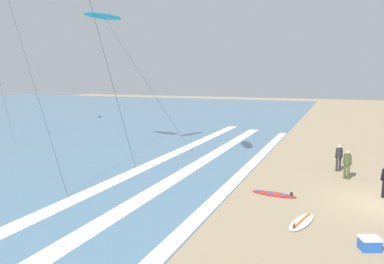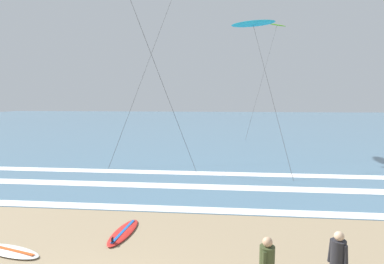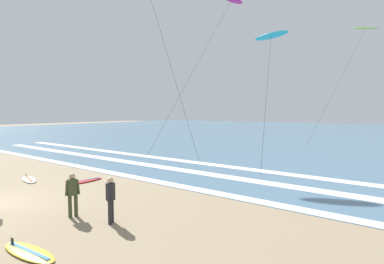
{
  "view_description": "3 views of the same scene",
  "coord_description": "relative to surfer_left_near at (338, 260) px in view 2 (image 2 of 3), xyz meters",
  "views": [
    {
      "loc": [
        -16.77,
        2.18,
        5.51
      ],
      "look_at": [
        0.58,
        9.39,
        2.59
      ],
      "focal_mm": 32.93,
      "sensor_mm": 36.0,
      "label": 1
    },
    {
      "loc": [
        2.74,
        -4.58,
        4.48
      ],
      "look_at": [
        1.44,
        8.74,
        2.98
      ],
      "focal_mm": 28.12,
      "sensor_mm": 36.0,
      "label": 2
    },
    {
      "loc": [
        13.01,
        -4.04,
        3.81
      ],
      "look_at": [
        1.52,
        12.05,
        2.38
      ],
      "focal_mm": 26.21,
      "sensor_mm": 36.0,
      "label": 3
    }
  ],
  "objects": [
    {
      "name": "ocean_surface",
      "position": [
        -5.32,
        49.72,
        -0.95
      ],
      "size": [
        140.0,
        90.0,
        0.01
      ],
      "primitive_type": "cube",
      "color": "slate",
      "rests_on": "ground"
    },
    {
      "name": "wave_foam_shoreline",
      "position": [
        -6.87,
        5.12,
        -0.94
      ],
      "size": [
        40.45,
        0.67,
        0.01
      ],
      "primitive_type": "cube",
      "color": "white",
      "rests_on": "ocean_surface"
    },
    {
      "name": "wave_foam_mid_break",
      "position": [
        -6.38,
        8.31,
        -0.94
      ],
      "size": [
        42.04,
        0.92,
        0.01
      ],
      "primitive_type": "cube",
      "color": "white",
      "rests_on": "ocean_surface"
    },
    {
      "name": "wave_foam_outer_break",
      "position": [
        -5.97,
        11.08,
        -0.94
      ],
      "size": [
        44.37,
        0.91,
        0.01
      ],
      "primitive_type": "cube",
      "color": "white",
      "rests_on": "ocean_surface"
    },
    {
      "name": "surfer_left_near",
      "position": [
        0.0,
        0.0,
        0.0
      ],
      "size": [
        0.35,
        0.48,
        1.6
      ],
      "color": "#232328",
      "rests_on": "ground"
    },
    {
      "name": "surfboard_foreground_flat",
      "position": [
        -8.68,
        1.24,
        -0.91
      ],
      "size": [
        2.18,
        1.11,
        0.25
      ],
      "color": "silver",
      "rests_on": "ground"
    },
    {
      "name": "surfboard_left_pile",
      "position": [
        -5.79,
        2.78,
        -0.91
      ],
      "size": [
        0.79,
        2.15,
        0.25
      ],
      "color": "red",
      "rests_on": "ground"
    },
    {
      "name": "kite_cyan_high_left",
      "position": [
        -0.39,
        16.09,
        8.82
      ],
      "size": [
        3.44,
        7.06,
        10.05
      ],
      "color": "#23A8C6",
      "rests_on": "ground"
    },
    {
      "name": "kite_lime_high_right",
      "position": [
        4.59,
        35.24,
        13.06
      ],
      "size": [
        6.1,
        10.1,
        14.35
      ],
      "color": "#70C628",
      "rests_on": "ground"
    }
  ]
}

